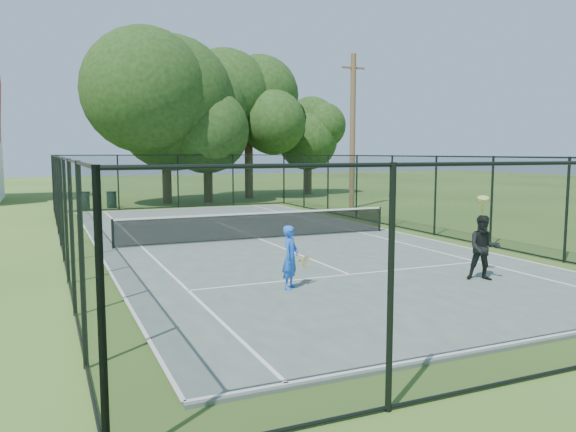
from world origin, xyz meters
name	(u,v)px	position (x,y,z in m)	size (l,w,h in m)	color
ground	(260,241)	(0.00, 0.00, 0.00)	(120.00, 120.00, 0.00)	#2E4F1B
tennis_court	(260,240)	(0.00, 0.00, 0.03)	(11.00, 24.00, 0.06)	#505E59
tennis_net	(260,224)	(0.00, 0.00, 0.58)	(10.08, 0.08, 0.95)	black
fence	(259,198)	(0.00, 0.00, 1.50)	(13.10, 26.10, 3.00)	black
tree_near_left	(165,97)	(0.03, 16.19, 6.43)	(8.01, 8.01, 10.45)	#332114
tree_near_mid	(207,127)	(2.56, 15.92, 4.69)	(5.82, 5.82, 7.62)	#332114
tree_near_right	(248,113)	(5.96, 17.84, 5.78)	(6.59, 6.59, 9.09)	#332114
tree_far_right	(308,140)	(11.39, 19.79, 4.03)	(4.92, 4.92, 6.50)	#332114
trash_bin_left	(85,201)	(-4.95, 13.85, 0.51)	(0.58, 0.58, 1.01)	black
trash_bin_right	(112,200)	(-3.47, 14.42, 0.47)	(0.58, 0.58, 0.94)	black
utility_pole	(353,131)	(8.95, 9.00, 4.31)	(1.40, 0.30, 8.50)	#4C3823
player_blue	(291,257)	(-1.94, -7.12, 0.77)	(0.89, 0.61, 1.43)	blue
player_black	(484,248)	(2.64, -8.18, 0.84)	(0.96, 0.95, 2.02)	black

